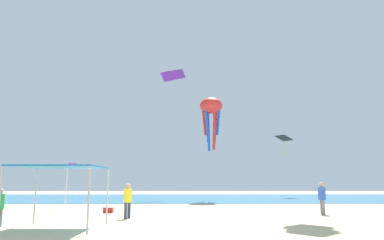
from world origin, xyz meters
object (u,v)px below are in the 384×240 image
Objects in this scene: person_near_tent at (322,196)px; cooler_box at (108,210)px; banner_flag at (68,181)px; kite_parafoil_purple at (173,76)px; kite_diamond_black at (284,139)px; canopy_tent at (61,169)px; person_central at (128,198)px; kite_octopus_red at (211,108)px; person_leftmost at (0,204)px.

cooler_box is at bearing 85.75° from person_near_tent.
banner_flag is 1.01× the size of kite_parafoil_purple.
kite_diamond_black is at bearing 53.30° from cooler_box.
cooler_box is 0.19× the size of kite_parafoil_purple.
kite_parafoil_purple is at bearing 25.46° from person_near_tent.
person_near_tent is (12.78, 6.09, -1.29)m from canopy_tent.
person_near_tent is 10.89m from person_central.
person_near_tent is 3.12× the size of cooler_box.
kite_parafoil_purple reaches higher than cooler_box.
kite_octopus_red is (7.54, 21.47, 6.87)m from canopy_tent.
person_leftmost is 5.81m from person_central.
kite_diamond_black is at bearing 60.05° from canopy_tent.
person_leftmost is at bearing 168.34° from canopy_tent.
kite_diamond_black is (19.59, 20.77, 5.17)m from banner_flag.
kite_octopus_red is (10.16, 20.93, 8.29)m from person_leftmost.
person_leftmost is 0.52× the size of banner_flag.
person_near_tent is at bearing -10.18° from banner_flag.
person_near_tent is at bearing 25.47° from canopy_tent.
banner_flag is at bearing 22.37° from kite_parafoil_purple.
person_leftmost is 0.63× the size of kite_diamond_black.
person_central is 6.81m from banner_flag.
person_leftmost is 0.91× the size of person_central.
cooler_box is (0.44, 7.31, -2.16)m from canopy_tent.
kite_octopus_red reaches higher than person_central.
kite_octopus_red reaches higher than kite_diamond_black.
kite_parafoil_purple reaches higher than banner_flag.
kite_diamond_black is at bearing 151.62° from person_leftmost.
banner_flag is 0.56× the size of kite_octopus_red.
canopy_tent reaches higher than cooler_box.
kite_parafoil_purple reaches higher than person_leftmost.
kite_diamond_black is at bearing 141.54° from kite_parafoil_purple.
kite_octopus_red is at bearing 20.19° from person_near_tent.
person_central is 20.11m from kite_octopus_red.
person_near_tent is 1.13× the size of person_leftmost.
kite_octopus_red is 12.71m from kite_diamond_black.
canopy_tent is 9.21m from banner_flag.
person_central reaches higher than person_leftmost.
person_leftmost is 7.46m from cooler_box.
kite_octopus_red is (5.44, 17.55, 8.19)m from person_central.
canopy_tent is 1.08× the size of banner_flag.
kite_diamond_black reaches higher than person_near_tent.
person_leftmost is 30.25m from kite_parafoil_purple.
person_near_tent is at bearing 64.69° from kite_parafoil_purple.
banner_flag reaches higher than person_near_tent.
person_near_tent is 12.44m from cooler_box.
person_leftmost is at bearing -90.57° from banner_flag.
kite_parafoil_purple is (6.06, 26.44, 13.39)m from person_leftmost.
person_central is at bearing 37.29° from kite_parafoil_purple.
person_leftmost is 8.35m from banner_flag.
person_near_tent is at bearing 115.53° from person_leftmost.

